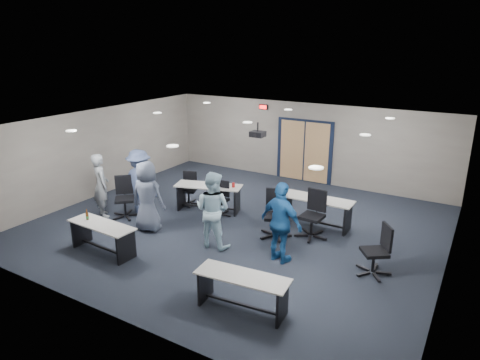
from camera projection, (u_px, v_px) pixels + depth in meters
The scene contains 25 objects.
floor at pixel (238, 225), 11.32m from camera, with size 10.00×10.00×0.00m, color #1B222C.
back_wall at pixel (305, 143), 14.58m from camera, with size 10.00×0.04×2.70m, color slate.
front_wall at pixel (101, 246), 7.21m from camera, with size 10.00×0.04×2.70m, color slate.
left_wall at pixel (100, 152), 13.32m from camera, with size 0.04×9.00×2.70m, color slate.
right_wall at pixel (453, 215), 8.48m from camera, with size 0.04×9.00×2.70m, color slate.
ceiling at pixel (237, 124), 10.48m from camera, with size 10.00×9.00×0.04m, color white.
double_door at pixel (304, 151), 14.65m from camera, with size 2.00×0.07×2.20m.
exit_sign at pixel (263, 107), 14.97m from camera, with size 0.32×0.07×0.18m.
ceiling_projector at pixel (258, 134), 10.84m from camera, with size 0.35×0.32×0.37m.
ceiling_can_lights at pixel (243, 124), 10.70m from camera, with size 6.24×5.74×0.02m, color white, non-canonical shape.
table_front_left at pixel (102, 233), 9.74m from camera, with size 1.75×0.66×0.96m.
table_front_right at pixel (242, 286), 7.62m from camera, with size 1.76×0.73×0.69m.
table_back_left at pixel (209, 193), 12.16m from camera, with size 1.99×1.15×0.89m.
table_back_right at pixel (316, 207), 11.15m from camera, with size 1.89×0.64×0.77m.
chair_back_a at pixel (188, 189), 12.63m from camera, with size 0.61×0.61×0.97m, color black, non-canonical shape.
chair_back_b at pixel (220, 199), 11.81m from camera, with size 0.61×0.61×0.97m, color black, non-canonical shape.
chair_back_c at pixel (275, 214), 10.48m from camera, with size 0.75×0.75×1.19m, color black, non-canonical shape.
chair_back_d at pixel (312, 215), 10.46m from camera, with size 0.75×0.75×1.19m, color black, non-canonical shape.
chair_loose_left at pixel (124, 198), 11.69m from camera, with size 0.71×0.71×1.14m, color black, non-canonical shape.
chair_loose_right at pixel (375, 250), 8.79m from camera, with size 0.69×0.69×1.10m, color black, non-canonical shape.
person_gray at pixel (101, 185), 11.68m from camera, with size 0.65×0.43×1.78m, color gray.
person_plaid at pixel (147, 196), 10.78m from camera, with size 0.89×0.58×1.83m, color slate.
person_lightblue at pixel (213, 210), 9.93m from camera, with size 0.89×0.69×1.83m, color #AFD5E7.
person_navy at pixel (281, 223), 9.21m from camera, with size 1.07×0.45×1.83m, color navy.
person_back at pixel (140, 181), 11.92m from camera, with size 1.18×0.68×1.83m, color #485782.
Camera 1 is at (5.34, -8.91, 4.64)m, focal length 32.00 mm.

